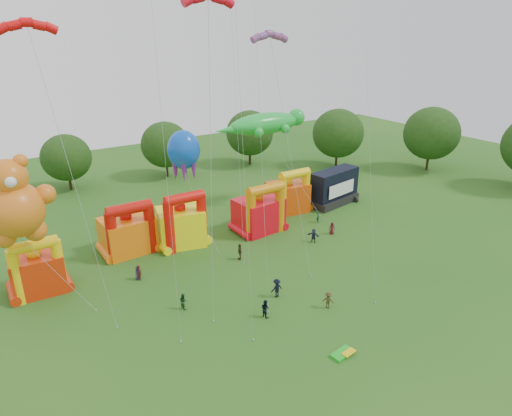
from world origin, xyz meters
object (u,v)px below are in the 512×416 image
spectator_4 (240,252)px  gecko_kite (286,162)px  spectator_0 (138,273)px  bouncy_castle_2 (182,224)px  teddy_bear_kite (34,236)px  bouncy_castle_0 (37,271)px  octopus_kite (187,162)px  stage_trailer (334,188)px

spectator_4 → gecko_kite: bearing=152.8°
gecko_kite → spectator_0: bearing=-164.0°
bouncy_castle_2 → spectator_4: bouncy_castle_2 is taller
teddy_bear_kite → spectator_4: teddy_bear_kite is taller
bouncy_castle_0 → teddy_bear_kite: bearing=-89.8°
octopus_kite → spectator_0: (-9.82, -8.09, -8.42)m
bouncy_castle_2 → spectator_4: bearing=-61.7°
bouncy_castle_2 → octopus_kite: octopus_kite is taller
bouncy_castle_2 → spectator_0: (-7.34, -4.98, -1.87)m
gecko_kite → teddy_bear_kite: bearing=-167.1°
teddy_bear_kite → octopus_kite: 20.76m
bouncy_castle_0 → bouncy_castle_2: (16.28, 1.99, 0.30)m
stage_trailer → bouncy_castle_2: bearing=-179.2°
bouncy_castle_0 → bouncy_castle_2: bearing=7.0°
stage_trailer → spectator_0: stage_trailer is taller
teddy_bear_kite → gecko_kite: size_ratio=1.03×
bouncy_castle_0 → spectator_0: size_ratio=3.98×
gecko_kite → spectator_4: size_ratio=7.37×
stage_trailer → spectator_0: (-31.88, -5.32, -1.74)m
teddy_bear_kite → octopus_kite: bearing=25.1°
teddy_bear_kite → gecko_kite: (33.01, 7.57, -0.28)m
bouncy_castle_0 → octopus_kite: bearing=15.2°
stage_trailer → teddy_bear_kite: teddy_bear_kite is taller
bouncy_castle_2 → gecko_kite: (16.75, 1.91, 4.67)m
octopus_kite → spectator_0: bearing=-140.5°
spectator_4 → stage_trailer: bearing=137.7°
bouncy_castle_2 → stage_trailer: 24.54m
bouncy_castle_0 → teddy_bear_kite: teddy_bear_kite is taller
bouncy_castle_2 → bouncy_castle_0: bearing=-173.0°
teddy_bear_kite → spectator_0: 11.25m
bouncy_castle_2 → teddy_bear_kite: bearing=-160.8°
octopus_kite → stage_trailer: bearing=-7.1°
stage_trailer → gecko_kite: bearing=168.7°
bouncy_castle_0 → octopus_kite: size_ratio=0.47×
octopus_kite → spectator_4: size_ratio=6.67×
teddy_bear_kite → octopus_kite: (18.74, 8.78, 1.60)m
bouncy_castle_0 → spectator_4: bouncy_castle_0 is taller
bouncy_castle_0 → octopus_kite: (18.76, 5.10, 6.85)m
bouncy_castle_0 → stage_trailer: 40.89m
stage_trailer → octopus_kite: bearing=172.9°
bouncy_castle_0 → spectator_0: (8.93, -2.99, -1.57)m
spectator_0 → teddy_bear_kite: bearing=166.7°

